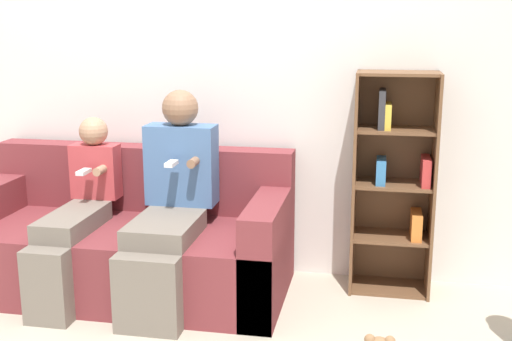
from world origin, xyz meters
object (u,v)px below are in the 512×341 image
at_px(child_seated, 76,211).
at_px(bookshelf, 394,179).
at_px(couch, 128,244).
at_px(adult_seated, 171,197).

height_order(child_seated, bookshelf, bookshelf).
height_order(couch, child_seated, child_seated).
height_order(couch, bookshelf, bookshelf).
xyz_separation_m(adult_seated, bookshelf, (1.27, 0.42, 0.06)).
distance_m(adult_seated, child_seated, 0.59).
bearing_deg(child_seated, couch, 31.65).
relative_size(adult_seated, child_seated, 1.17).
bearing_deg(child_seated, bookshelf, 14.42).
relative_size(child_seated, bookshelf, 0.78).
xyz_separation_m(adult_seated, child_seated, (-0.57, -0.05, -0.10)).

